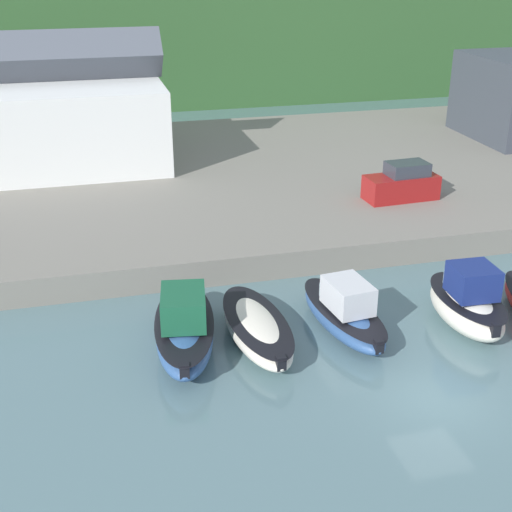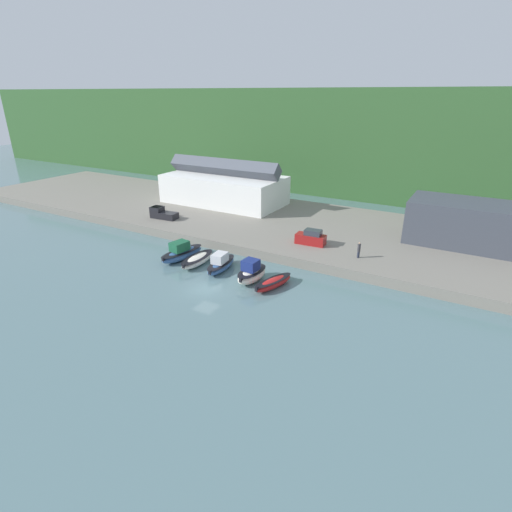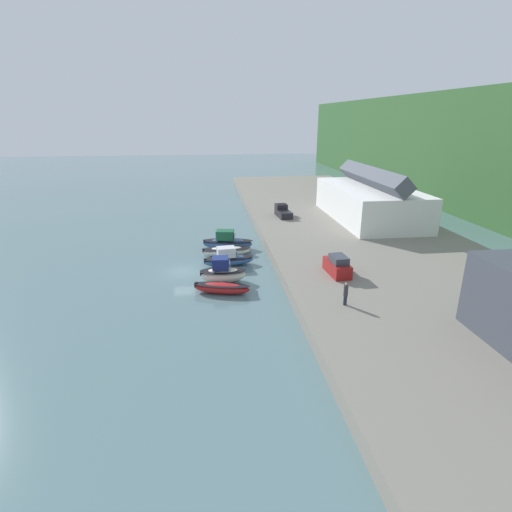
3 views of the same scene
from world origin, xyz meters
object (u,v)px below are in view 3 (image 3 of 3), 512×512
(moored_boat_0, at_px, (227,242))
(person_on_quay, at_px, (346,294))
(moored_boat_2, at_px, (228,259))
(moored_boat_4, at_px, (222,288))
(parked_car_1, at_px, (337,266))
(moored_boat_3, at_px, (223,273))
(moored_boat_1, at_px, (226,251))
(pickup_truck_0, at_px, (283,211))

(moored_boat_0, height_order, person_on_quay, person_on_quay)
(moored_boat_2, relative_size, moored_boat_4, 1.05)
(parked_car_1, bearing_deg, moored_boat_3, 164.39)
(moored_boat_0, distance_m, moored_boat_4, 15.03)
(parked_car_1, bearing_deg, moored_boat_0, 123.76)
(moored_boat_1, relative_size, pickup_truck_0, 1.35)
(moored_boat_1, distance_m, moored_boat_4, 12.09)
(moored_boat_0, xyz_separation_m, moored_boat_4, (14.96, -1.41, -0.37))
(parked_car_1, bearing_deg, pickup_truck_0, 88.23)
(moored_boat_0, xyz_separation_m, moored_boat_2, (6.71, -0.26, -0.11))
(moored_boat_2, bearing_deg, moored_boat_1, 173.78)
(moored_boat_0, bearing_deg, pickup_truck_0, 150.12)
(moored_boat_4, bearing_deg, parked_car_1, 107.26)
(moored_boat_1, relative_size, parked_car_1, 1.53)
(moored_boat_3, relative_size, moored_boat_4, 0.84)
(moored_boat_0, relative_size, moored_boat_2, 1.12)
(moored_boat_2, relative_size, person_on_quay, 3.03)
(parked_car_1, bearing_deg, moored_boat_4, 178.58)
(person_on_quay, bearing_deg, moored_boat_0, -156.70)
(moored_boat_0, bearing_deg, moored_boat_1, 3.34)
(moored_boat_0, height_order, moored_boat_3, moored_boat_3)
(moored_boat_3, bearing_deg, moored_boat_0, 176.83)
(moored_boat_2, distance_m, person_on_quay, 18.03)
(moored_boat_3, height_order, pickup_truck_0, pickup_truck_0)
(pickup_truck_0, distance_m, person_on_quay, 34.50)
(moored_boat_1, height_order, person_on_quay, person_on_quay)
(pickup_truck_0, bearing_deg, moored_boat_3, -120.41)
(moored_boat_3, xyz_separation_m, parked_car_1, (2.61, 12.23, 1.21))
(person_on_quay, bearing_deg, moored_boat_4, -122.48)
(moored_boat_0, height_order, moored_boat_1, moored_boat_0)
(moored_boat_2, distance_m, parked_car_1, 13.80)
(moored_boat_4, bearing_deg, person_on_quay, 72.66)
(moored_boat_4, relative_size, pickup_truck_0, 1.26)
(moored_boat_0, xyz_separation_m, moored_boat_3, (11.88, -1.18, 0.10))
(moored_boat_2, xyz_separation_m, parked_car_1, (7.79, 11.31, 1.43))
(moored_boat_0, relative_size, pickup_truck_0, 1.49)
(moored_boat_1, relative_size, moored_boat_3, 1.26)
(pickup_truck_0, bearing_deg, moored_boat_4, -118.32)
(moored_boat_4, distance_m, pickup_truck_0, 29.99)
(moored_boat_2, xyz_separation_m, moored_boat_3, (5.18, -0.92, 0.21))
(moored_boat_1, relative_size, person_on_quay, 3.08)
(moored_boat_4, height_order, person_on_quay, person_on_quay)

